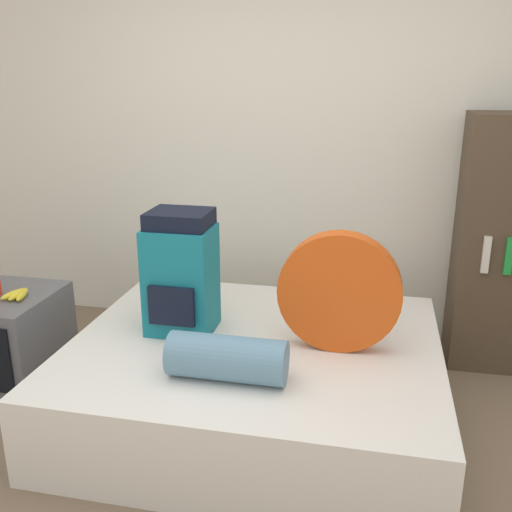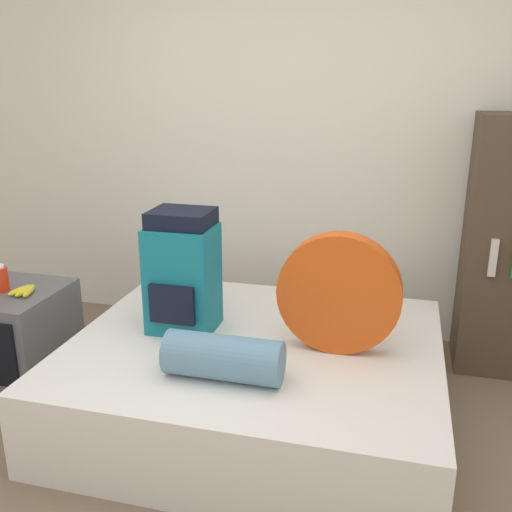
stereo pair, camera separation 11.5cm
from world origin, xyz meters
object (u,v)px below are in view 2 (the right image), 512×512
Objects in this scene: sleeping_roll at (224,357)px; television at (19,332)px; backpack at (183,273)px; tent_bag at (339,293)px.

sleeping_roll is 1.52m from television.
backpack is 1.08× the size of tent_bag.
backpack is at bearing 176.55° from tent_bag.
tent_bag is 0.63m from sleeping_roll.
television is (-1.42, 0.47, -0.27)m from sleeping_roll.
tent_bag is at bearing -3.45° from backpack.
sleeping_roll is 0.87× the size of television.
television is at bearing 161.62° from sleeping_roll.
sleeping_roll is (0.36, -0.45, -0.21)m from backpack.
backpack is 1.06× the size of television.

